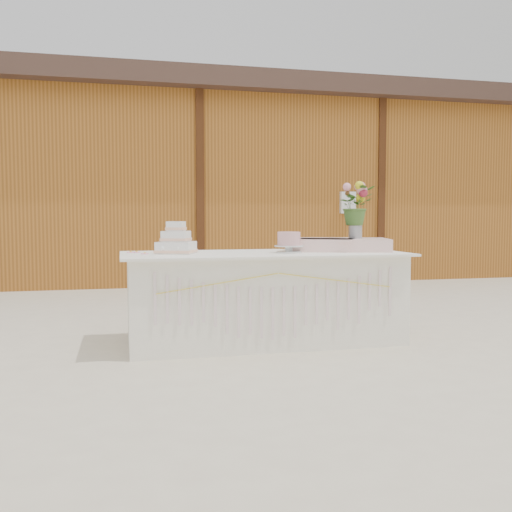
% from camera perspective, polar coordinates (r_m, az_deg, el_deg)
% --- Properties ---
extents(ground, '(80.00, 80.00, 0.00)m').
position_cam_1_polar(ground, '(4.97, 0.81, -8.54)').
color(ground, beige).
rests_on(ground, ground).
extents(barn, '(12.60, 4.60, 3.30)m').
position_cam_1_polar(barn, '(10.78, -7.13, 7.14)').
color(barn, '#9D5D20').
rests_on(barn, ground).
extents(cake_table, '(2.40, 1.00, 0.77)m').
position_cam_1_polar(cake_table, '(4.90, 0.83, -4.13)').
color(cake_table, white).
rests_on(cake_table, ground).
extents(wedding_cake, '(0.38, 0.38, 0.27)m').
position_cam_1_polar(wedding_cake, '(4.79, -7.99, 1.34)').
color(wedding_cake, white).
rests_on(wedding_cake, cake_table).
extents(pink_cake_stand, '(0.25, 0.25, 0.18)m').
position_cam_1_polar(pink_cake_stand, '(4.83, 3.31, 1.50)').
color(pink_cake_stand, silver).
rests_on(pink_cake_stand, cake_table).
extents(satin_runner, '(0.99, 0.73, 0.11)m').
position_cam_1_polar(satin_runner, '(5.16, 8.19, 1.14)').
color(satin_runner, beige).
rests_on(satin_runner, cake_table).
extents(flower_vase, '(0.12, 0.12, 0.17)m').
position_cam_1_polar(flower_vase, '(5.21, 9.90, 2.67)').
color(flower_vase, '#A9A9AE').
rests_on(flower_vase, satin_runner).
extents(bouquet, '(0.37, 0.34, 0.36)m').
position_cam_1_polar(bouquet, '(5.21, 9.93, 5.54)').
color(bouquet, '#3E6428').
rests_on(bouquet, flower_vase).
extents(loose_flowers, '(0.22, 0.33, 0.02)m').
position_cam_1_polar(loose_flowers, '(4.83, -11.80, 0.33)').
color(loose_flowers, pink).
rests_on(loose_flowers, cake_table).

